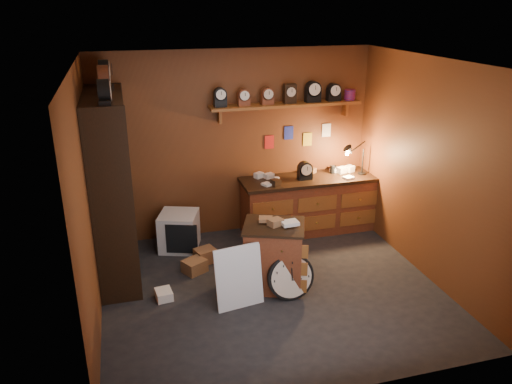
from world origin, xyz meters
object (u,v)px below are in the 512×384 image
Objects in this scene: shelving_unit at (109,180)px; low_cabinet at (274,253)px; big_round_clock at (291,277)px; workbench at (310,201)px.

shelving_unit reaches higher than low_cabinet.
workbench is at bearing 62.36° from big_round_clock.
workbench reaches higher than low_cabinet.
shelving_unit is at bearing -170.13° from workbench.
shelving_unit is at bearing 175.08° from low_cabinet.
shelving_unit is at bearing 148.29° from big_round_clock.
big_round_clock is at bearing -31.71° from shelving_unit.
low_cabinet is at bearing -125.79° from workbench.
workbench is 1.93m from big_round_clock.
low_cabinet reaches higher than big_round_clock.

